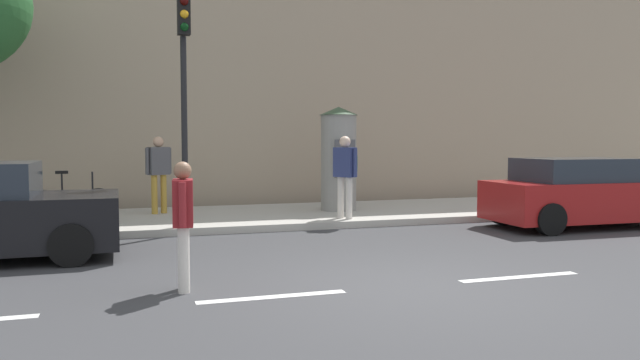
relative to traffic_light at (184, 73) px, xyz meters
The scene contains 11 objects.
ground_plane 6.50m from the traffic_light, 67.19° to the right, with size 80.00×80.00×0.00m, color #38383A.
sidewalk_curb 4.17m from the traffic_light, 38.53° to the left, with size 36.00×4.00×0.15m, color #B2ADA3.
lane_markings 6.50m from the traffic_light, 67.19° to the right, with size 25.80×0.16×0.01m.
building_backdrop 7.24m from the traffic_light, 71.92° to the left, with size 36.00×5.00×9.08m, color tan.
traffic_light is the anchor object (origin of this frame).
poster_column 4.57m from the traffic_light, 25.24° to the left, with size 0.95×0.95×2.51m.
pedestrian_in_dark_shirt 5.14m from the traffic_light, 95.86° to the right, with size 0.29×0.60×1.59m.
pedestrian_with_bag 3.95m from the traffic_light, ahead, with size 0.52×0.59×1.79m.
pedestrian_near_pole 3.12m from the traffic_light, 98.96° to the left, with size 0.60×0.42×1.79m.
bicycle_leaning 3.57m from the traffic_light, 153.64° to the left, with size 1.77×0.26×1.09m.
parked_car_silver 8.61m from the traffic_light, 10.88° to the right, with size 4.11×1.90×1.47m.
Camera 1 is at (-3.36, -6.95, 1.85)m, focal length 34.36 mm.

